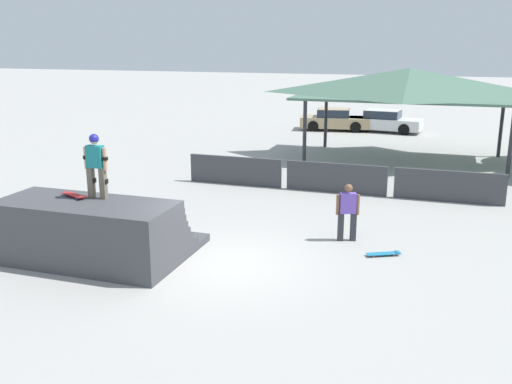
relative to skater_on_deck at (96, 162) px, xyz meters
The scene contains 10 objects.
ground_plane 3.84m from the skater_on_deck, 10.48° to the left, with size 160.00×160.00×0.00m, color #A3A09B.
quarter_pipe_ramp 1.75m from the skater_on_deck, 121.92° to the right, with size 4.29×3.25×1.52m.
skater_on_deck is the anchor object (origin of this frame).
skateboard_on_deck 1.02m from the skater_on_deck, 166.80° to the right, with size 0.82×0.50×0.09m.
bystander_walking 6.53m from the skater_on_deck, 29.29° to the left, with size 0.62×0.33×1.56m.
skateboard_on_ground 7.38m from the skater_on_deck, 18.94° to the left, with size 0.86×0.56×0.09m.
barrier_fence 9.26m from the skater_on_deck, 61.44° to the left, with size 11.07×0.12×1.05m.
pavilion_shelter 15.73m from the skater_on_deck, 66.62° to the left, with size 9.53×5.30×4.05m.
parked_car_tan 22.49m from the skater_on_deck, 85.94° to the left, with size 4.22×2.26×1.27m.
parked_car_white 23.16m from the skater_on_deck, 78.92° to the left, with size 4.42×2.15×1.27m.
Camera 1 is at (4.80, -11.90, 5.18)m, focal length 40.00 mm.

